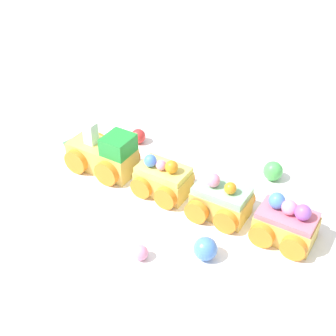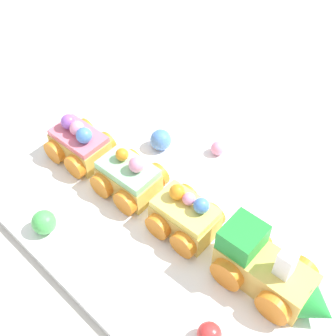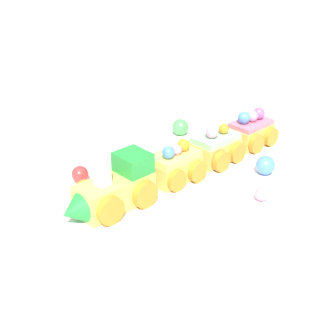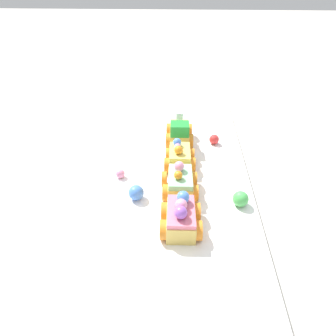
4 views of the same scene
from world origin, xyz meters
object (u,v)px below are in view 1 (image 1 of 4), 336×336
(cake_car_mint, at_px, (221,201))
(cake_train_locomotive, at_px, (99,154))
(cake_car_lemon, at_px, (163,179))
(gumball_pink, at_px, (141,253))
(gumball_red, at_px, (138,136))
(gumball_green, at_px, (273,171))
(cake_car_strawberry, at_px, (286,224))
(gumball_blue, at_px, (205,249))

(cake_car_mint, bearing_deg, cake_train_locomotive, -0.05)
(cake_train_locomotive, bearing_deg, cake_car_lemon, 179.81)
(gumball_pink, height_order, gumball_red, gumball_red)
(gumball_red, bearing_deg, gumball_pink, 128.14)
(gumball_green, bearing_deg, cake_car_strawberry, 121.15)
(cake_car_mint, bearing_deg, gumball_red, -24.56)
(cake_car_lemon, distance_m, cake_car_mint, 0.10)
(cake_car_mint, relative_size, cake_car_strawberry, 1.00)
(gumball_green, relative_size, gumball_pink, 1.52)
(cake_car_strawberry, bearing_deg, gumball_pink, 42.47)
(gumball_green, xyz_separation_m, gumball_red, (0.24, 0.04, -0.00))
(cake_car_mint, height_order, cake_car_strawberry, same)
(cake_car_strawberry, height_order, gumball_pink, cake_car_strawberry)
(cake_car_lemon, distance_m, gumball_blue, 0.15)
(cake_car_lemon, height_order, gumball_green, cake_car_lemon)
(cake_car_lemon, xyz_separation_m, gumball_pink, (-0.05, 0.13, -0.01))
(cake_car_lemon, bearing_deg, gumball_blue, 143.41)
(gumball_pink, xyz_separation_m, gumball_blue, (-0.07, -0.05, 0.01))
(cake_car_strawberry, xyz_separation_m, gumball_green, (0.07, -0.11, -0.01))
(gumball_blue, bearing_deg, gumball_green, -90.39)
(cake_car_strawberry, height_order, gumball_green, cake_car_strawberry)
(cake_train_locomotive, height_order, gumball_green, cake_train_locomotive)
(cake_car_lemon, distance_m, gumball_green, 0.17)
(cake_car_strawberry, distance_m, gumball_blue, 0.11)
(cake_train_locomotive, relative_size, gumball_green, 4.57)
(cake_car_mint, distance_m, gumball_red, 0.23)
(cake_car_mint, height_order, gumball_green, cake_car_mint)
(gumball_green, relative_size, gumball_red, 1.18)
(cake_car_mint, distance_m, gumball_pink, 0.14)
(cake_train_locomotive, bearing_deg, cake_car_strawberry, -179.99)
(gumball_pink, relative_size, gumball_red, 0.77)
(gumball_green, relative_size, gumball_blue, 1.00)
(cake_car_mint, distance_m, gumball_blue, 0.09)
(cake_car_lemon, height_order, gumball_pink, cake_car_lemon)
(cake_car_lemon, height_order, cake_car_mint, cake_car_mint)
(cake_car_mint, xyz_separation_m, gumball_pink, (0.04, 0.13, -0.01))
(gumball_red, xyz_separation_m, gumball_blue, (-0.24, 0.17, 0.00))
(gumball_green, distance_m, gumball_pink, 0.26)
(gumball_pink, bearing_deg, cake_train_locomotive, -34.86)
(cake_train_locomotive, bearing_deg, gumball_blue, 159.85)
(cake_train_locomotive, xyz_separation_m, cake_car_lemon, (-0.12, -0.01, -0.00))
(cake_car_lemon, bearing_deg, gumball_green, -138.16)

